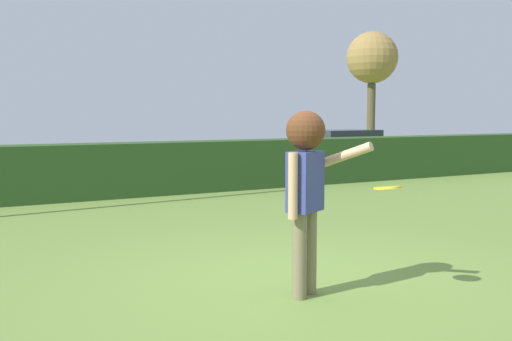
# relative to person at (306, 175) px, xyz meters

# --- Properties ---
(ground_plane) EXTENTS (60.00, 60.00, 0.00)m
(ground_plane) POSITION_rel_person_xyz_m (0.14, 0.38, -1.19)
(ground_plane) COLOR olive
(person) EXTENTS (0.77, 0.62, 1.81)m
(person) POSITION_rel_person_xyz_m (0.00, 0.00, 0.00)
(person) COLOR #786E4F
(person) RESTS_ON ground
(frisbee) EXTENTS (0.27, 0.27, 0.06)m
(frisbee) POSITION_rel_person_xyz_m (0.63, -0.44, -0.11)
(frisbee) COLOR yellow
(hedge_row) EXTENTS (28.94, 0.90, 1.16)m
(hedge_row) POSITION_rel_person_xyz_m (0.14, 7.76, -0.61)
(hedge_row) COLOR #2B4B20
(hedge_row) RESTS_ON ground
(parked_car_green) EXTENTS (4.23, 1.86, 1.25)m
(parked_car_green) POSITION_rel_person_xyz_m (8.93, 11.34, -0.50)
(parked_car_green) COLOR #1E6633
(parked_car_green) RESTS_ON ground
(bare_elm_tree) EXTENTS (2.40, 2.40, 5.61)m
(bare_elm_tree) POSITION_rel_person_xyz_m (14.73, 16.94, 3.13)
(bare_elm_tree) COLOR brown
(bare_elm_tree) RESTS_ON ground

